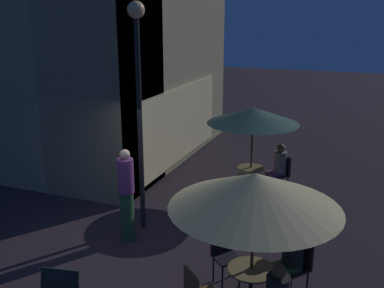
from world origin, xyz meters
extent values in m
plane|color=#292025|center=(0.00, 0.00, 0.00)|extent=(60.00, 60.00, 0.00)
cube|color=beige|center=(4.80, 1.00, 1.25)|extent=(5.13, 0.08, 2.10)
cylinder|color=black|center=(0.79, 0.19, 2.11)|extent=(0.10, 0.10, 4.22)
sphere|color=#F7C989|center=(0.79, 0.19, 4.32)|extent=(0.32, 0.32, 0.32)
cylinder|color=olive|center=(-1.02, -2.53, 0.70)|extent=(0.69, 0.69, 0.03)
cylinder|color=black|center=(3.19, -1.47, 0.01)|extent=(0.40, 0.40, 0.03)
cylinder|color=black|center=(3.19, -1.47, 0.35)|extent=(0.06, 0.06, 0.71)
cylinder|color=olive|center=(3.19, -1.47, 0.72)|extent=(0.64, 0.64, 0.03)
cylinder|color=#52371D|center=(-1.02, -2.53, 1.06)|extent=(0.05, 0.05, 2.12)
cone|color=tan|center=(-1.02, -2.53, 1.93)|extent=(2.40, 2.40, 0.50)
cylinder|color=black|center=(3.19, -1.47, 0.03)|extent=(0.36, 0.36, 0.06)
cylinder|color=#493D24|center=(3.19, -1.47, 1.07)|extent=(0.05, 0.05, 2.14)
cone|color=#2C4940|center=(3.19, -1.47, 2.01)|extent=(2.13, 2.13, 0.37)
cylinder|color=black|center=(-0.42, -2.78, 0.23)|extent=(0.03, 0.03, 0.45)
cylinder|color=black|center=(-0.36, -3.27, 0.23)|extent=(0.03, 0.03, 0.45)
cylinder|color=black|center=(-0.15, -2.99, 0.23)|extent=(0.03, 0.03, 0.45)
cube|color=black|center=(-0.39, -3.02, 0.47)|extent=(0.61, 0.61, 0.04)
cube|color=black|center=(-0.24, -3.14, 0.73)|extent=(0.30, 0.37, 0.49)
cylinder|color=black|center=(-0.50, -2.23, 0.23)|extent=(0.03, 0.03, 0.46)
cylinder|color=black|center=(-0.73, -2.01, 0.23)|extent=(0.03, 0.03, 0.46)
cylinder|color=black|center=(-0.29, -2.00, 0.23)|extent=(0.03, 0.03, 0.46)
cylinder|color=black|center=(-0.51, -1.78, 0.23)|extent=(0.03, 0.03, 0.46)
cube|color=black|center=(-0.51, -2.00, 0.48)|extent=(0.55, 0.55, 0.04)
cube|color=black|center=(-0.38, -1.88, 0.71)|extent=(0.31, 0.30, 0.43)
cube|color=brown|center=(-1.71, -1.87, 0.70)|extent=(0.33, 0.34, 0.42)
cylinder|color=brown|center=(2.59, -1.39, 0.24)|extent=(0.03, 0.03, 0.47)
cylinder|color=brown|center=(2.64, -1.73, 0.24)|extent=(0.03, 0.03, 0.47)
cylinder|color=brown|center=(2.25, -1.45, 0.24)|extent=(0.03, 0.03, 0.47)
cylinder|color=brown|center=(2.31, -1.78, 0.24)|extent=(0.03, 0.03, 0.47)
cube|color=brown|center=(2.45, -1.59, 0.49)|extent=(0.49, 0.49, 0.04)
cube|color=brown|center=(2.26, -1.62, 0.71)|extent=(0.11, 0.42, 0.40)
cylinder|color=black|center=(3.42, -2.05, 0.23)|extent=(0.03, 0.03, 0.46)
cylinder|color=black|center=(3.67, -1.87, 0.23)|extent=(0.03, 0.03, 0.46)
cylinder|color=black|center=(3.60, -2.30, 0.23)|extent=(0.03, 0.03, 0.46)
cylinder|color=black|center=(3.85, -2.12, 0.23)|extent=(0.03, 0.03, 0.46)
cube|color=black|center=(3.63, -2.08, 0.48)|extent=(0.54, 0.54, 0.04)
cube|color=black|center=(3.73, -2.22, 0.73)|extent=(0.34, 0.26, 0.46)
cube|color=#284E2A|center=(-0.50, -2.93, 0.49)|extent=(0.49, 0.48, 0.14)
cylinder|color=#284E2A|center=(-0.63, -2.84, 0.24)|extent=(0.14, 0.14, 0.49)
cylinder|color=black|center=(-0.39, -3.02, 0.77)|extent=(0.33, 0.33, 0.56)
sphere|color=#97694D|center=(-0.39, -3.02, 1.15)|extent=(0.23, 0.23, 0.23)
sphere|color=brown|center=(-1.54, -3.00, 1.10)|extent=(0.19, 0.19, 0.19)
cube|color=#633B65|center=(3.55, -1.97, 0.49)|extent=(0.46, 0.47, 0.14)
cylinder|color=#633B65|center=(3.46, -1.84, 0.24)|extent=(0.14, 0.14, 0.49)
cylinder|color=slate|center=(3.63, -2.08, 0.78)|extent=(0.31, 0.31, 0.58)
sphere|color=brown|center=(3.63, -2.08, 1.17)|extent=(0.21, 0.21, 0.21)
cylinder|color=#284C2F|center=(0.22, 0.22, 0.50)|extent=(0.26, 0.26, 0.99)
cylinder|color=#63346A|center=(0.22, 0.22, 1.33)|extent=(0.31, 0.31, 0.67)
sphere|color=beige|center=(0.22, 0.22, 1.75)|extent=(0.20, 0.20, 0.20)
camera|label=1|loc=(-6.45, -3.74, 4.21)|focal=40.71mm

